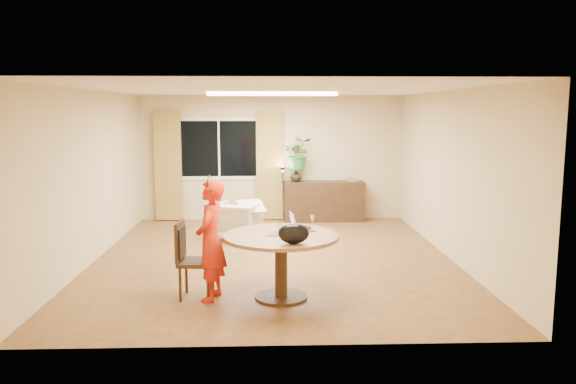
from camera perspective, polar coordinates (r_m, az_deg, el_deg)
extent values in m
plane|color=brown|center=(8.79, -1.48, -6.81)|extent=(6.50, 6.50, 0.00)
plane|color=white|center=(8.49, -1.54, 10.38)|extent=(6.50, 6.50, 0.00)
plane|color=#D6BF8B|center=(11.78, -1.65, 3.47)|extent=(5.50, 0.00, 5.50)
plane|color=#D6BF8B|center=(8.95, -19.40, 1.47)|extent=(0.00, 6.50, 6.50)
plane|color=#D6BF8B|center=(9.00, 16.29, 1.64)|extent=(0.00, 6.50, 6.50)
cube|color=white|center=(11.79, -7.03, 4.39)|extent=(1.70, 0.02, 1.30)
cube|color=black|center=(11.78, -7.03, 4.39)|extent=(1.55, 0.01, 1.15)
cube|color=white|center=(11.78, -7.03, 4.39)|extent=(0.04, 0.01, 1.15)
cube|color=olive|center=(11.88, -12.08, 2.58)|extent=(0.55, 0.08, 2.25)
cube|color=olive|center=(11.70, -1.89, 2.67)|extent=(0.55, 0.08, 2.25)
cube|color=white|center=(9.69, -1.60, 9.91)|extent=(2.20, 0.35, 0.05)
cylinder|color=brown|center=(6.82, -0.71, -4.53)|extent=(1.40, 1.40, 0.04)
cylinder|color=black|center=(6.92, -0.70, -7.76)|extent=(0.15, 0.15, 0.76)
cylinder|color=black|center=(7.03, -0.70, -10.59)|extent=(0.65, 0.65, 0.03)
imported|color=red|center=(6.86, -7.85, -4.88)|extent=(0.59, 0.44, 1.47)
imported|color=beige|center=(10.08, -5.10, -2.93)|extent=(0.91, 0.92, 0.67)
cube|color=black|center=(11.71, 3.69, -0.94)|extent=(1.66, 0.40, 0.83)
imported|color=black|center=(11.59, 0.82, 1.66)|extent=(0.27, 0.27, 0.25)
imported|color=#396827|center=(11.55, 1.07, 3.90)|extent=(0.61, 0.53, 0.66)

